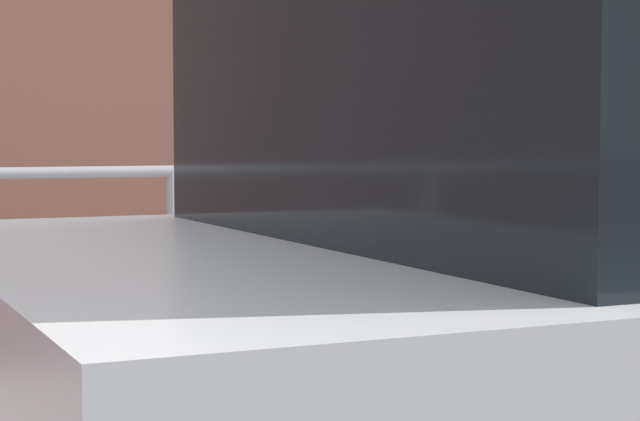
% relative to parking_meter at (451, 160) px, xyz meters
% --- Properties ---
extents(parking_meter, '(0.18, 0.20, 1.50)m').
position_rel_parking_meter_xyz_m(parking_meter, '(0.00, 0.00, 0.00)').
color(parking_meter, slate).
rests_on(parking_meter, sidewalk_curb).
extents(pedestrian_at_meter, '(0.64, 0.52, 1.80)m').
position_rel_parking_meter_xyz_m(pedestrian_at_meter, '(-0.68, 0.02, -0.07)').
color(pedestrian_at_meter, slate).
rests_on(pedestrian_at_meter, sidewalk_curb).
extents(background_railing, '(24.06, 0.06, 1.04)m').
position_rel_parking_meter_xyz_m(background_railing, '(-0.30, 2.27, -0.37)').
color(background_railing, gray).
rests_on(background_railing, sidewalk_curb).
extents(backdrop_wall, '(32.00, 0.50, 2.82)m').
position_rel_parking_meter_xyz_m(backdrop_wall, '(-0.30, 4.75, 0.15)').
color(backdrop_wall, brown).
rests_on(backdrop_wall, ground).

